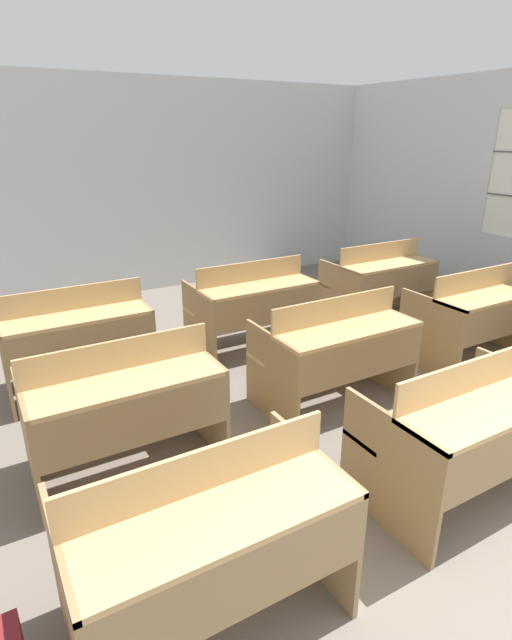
# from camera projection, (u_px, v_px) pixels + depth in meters

# --- Properties ---
(wall_back) EXTENTS (6.70, 0.06, 2.83)m
(wall_back) POSITION_uv_depth(u_px,v_px,m) (165.00, 188.00, 6.91)
(wall_back) COLOR silver
(wall_back) RESTS_ON ground_plane
(bench_front_left) EXTENTS (1.20, 0.75, 0.93)m
(bench_front_left) POSITION_uv_depth(u_px,v_px,m) (207.00, 537.00, 2.17)
(bench_front_left) COLOR #97794F
(bench_front_left) RESTS_ON ground_plane
(bench_front_center) EXTENTS (1.20, 0.75, 0.93)m
(bench_front_center) POSITION_uv_depth(u_px,v_px,m) (467.00, 427.00, 2.97)
(bench_front_center) COLOR #94764C
(bench_front_center) RESTS_ON ground_plane
(bench_second_left) EXTENTS (1.20, 0.75, 0.93)m
(bench_second_left) POSITION_uv_depth(u_px,v_px,m) (124.00, 404.00, 3.23)
(bench_second_left) COLOR #95764C
(bench_second_left) RESTS_ON ground_plane
(bench_second_center) EXTENTS (1.20, 0.75, 0.93)m
(bench_second_center) POSITION_uv_depth(u_px,v_px,m) (336.00, 349.00, 4.04)
(bench_second_center) COLOR olive
(bench_second_center) RESTS_ON ground_plane
(bench_second_right) EXTENTS (1.20, 0.75, 0.93)m
(bench_second_right) POSITION_uv_depth(u_px,v_px,m) (476.00, 313.00, 4.84)
(bench_second_right) COLOR olive
(bench_second_right) RESTS_ON ground_plane
(bench_third_left) EXTENTS (1.20, 0.75, 0.93)m
(bench_third_left) POSITION_uv_depth(u_px,v_px,m) (77.00, 336.00, 4.30)
(bench_third_left) COLOR #94754B
(bench_third_left) RESTS_ON ground_plane
(bench_third_center) EXTENTS (1.20, 0.75, 0.93)m
(bench_third_center) POSITION_uv_depth(u_px,v_px,m) (252.00, 304.00, 5.11)
(bench_third_center) COLOR olive
(bench_third_center) RESTS_ON ground_plane
(bench_third_right) EXTENTS (1.20, 0.75, 0.93)m
(bench_third_right) POSITION_uv_depth(u_px,v_px,m) (380.00, 280.00, 5.94)
(bench_third_right) COLOR #95774D
(bench_third_right) RESTS_ON ground_plane
(wastepaper_bin) EXTENTS (0.26, 0.26, 0.29)m
(wastepaper_bin) POSITION_uv_depth(u_px,v_px,m) (419.00, 279.00, 7.21)
(wastepaper_bin) COLOR #1E6B33
(wastepaper_bin) RESTS_ON ground_plane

